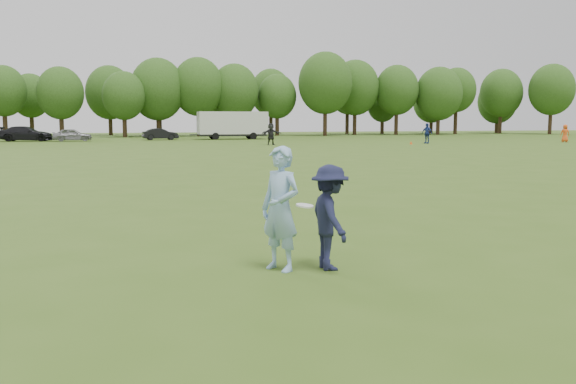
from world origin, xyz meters
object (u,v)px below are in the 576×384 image
object	(u,v)px
thrower	(280,209)
defender	(330,217)
player_far_b	(427,133)
cargo_trailer	(233,124)
car_f	(160,134)
player_far_c	(565,133)
player_far_d	(271,134)
car_e	(72,135)
field_cone	(411,143)
car_d	(26,134)

from	to	relation	value
thrower	defender	world-z (taller)	thrower
thrower	player_far_b	bearing A→B (deg)	115.68
cargo_trailer	car_f	bearing A→B (deg)	-177.71
player_far_c	player_far_d	distance (m)	30.52
defender	car_e	distance (m)	60.09
car_f	field_cone	xyz separation A→B (m)	(21.71, -18.47, -0.50)
thrower	car_e	bearing A→B (deg)	153.21
thrower	cargo_trailer	bearing A→B (deg)	136.73
player_far_c	car_d	bearing A→B (deg)	4.78
player_far_b	cargo_trailer	distance (m)	23.47
defender	field_cone	size ratio (longest dim) A/B	5.45
car_f	field_cone	distance (m)	28.50
thrower	player_far_c	xyz separation A→B (m)	(41.45, 43.45, -0.06)
player_far_d	cargo_trailer	bearing A→B (deg)	88.44
car_e	field_cone	distance (m)	35.19
player_far_d	car_d	distance (m)	27.81
car_d	car_f	bearing A→B (deg)	-81.73
player_far_d	car_e	distance (m)	23.22
player_far_c	car_f	size ratio (longest dim) A/B	0.46
player_far_b	car_d	size ratio (longest dim) A/B	0.36
defender	car_e	xyz separation A→B (m)	(-7.86, 59.57, -0.13)
thrower	cargo_trailer	xyz separation A→B (m)	(10.48, 61.56, 0.81)
car_e	cargo_trailer	xyz separation A→B (m)	(17.59, 2.13, 1.09)
field_cone	cargo_trailer	world-z (taller)	cargo_trailer
defender	player_far_b	bearing A→B (deg)	-30.62
player_far_c	car_f	distance (m)	43.11
thrower	defender	xyz separation A→B (m)	(0.75, -0.14, -0.14)
thrower	player_far_b	xyz separation A→B (m)	(26.26, 44.20, 0.01)
player_far_d	player_far_b	bearing A→B (deg)	-5.61
thrower	car_f	size ratio (longest dim) A/B	0.49
thrower	field_cone	distance (m)	48.98
player_far_c	car_d	size ratio (longest dim) A/B	0.33
defender	player_far_d	world-z (taller)	player_far_d
defender	car_e	world-z (taller)	defender
car_d	field_cone	xyz separation A→B (m)	(35.69, -18.06, -0.64)
player_far_c	cargo_trailer	xyz separation A→B (m)	(-30.97, 18.10, 0.87)
player_far_b	defender	bearing A→B (deg)	-59.08
field_cone	cargo_trailer	xyz separation A→B (m)	(-13.40, 18.80, 1.63)
thrower	player_far_d	world-z (taller)	player_far_d
thrower	defender	bearing A→B (deg)	45.74
cargo_trailer	car_d	bearing A→B (deg)	-178.09
car_d	car_e	bearing A→B (deg)	-99.81
player_far_b	car_d	xyz separation A→B (m)	(-38.07, 16.61, -0.19)
player_far_b	player_far_c	bearing A→B (deg)	58.01
field_cone	cargo_trailer	distance (m)	23.14
player_far_d	car_e	xyz separation A→B (m)	(-18.06, 14.59, -0.31)
player_far_d	car_d	size ratio (longest dim) A/B	0.37
player_far_b	field_cone	world-z (taller)	player_far_b
player_far_c	cargo_trailer	size ratio (longest dim) A/B	0.20
player_far_b	field_cone	size ratio (longest dim) A/B	6.50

